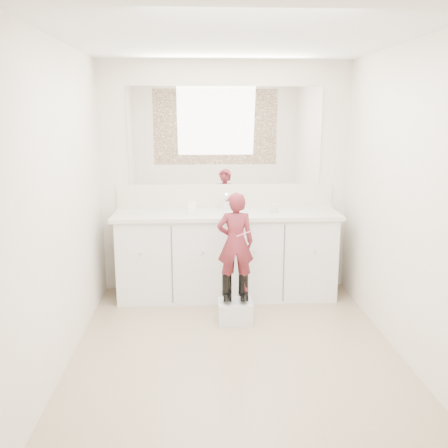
{
  "coord_description": "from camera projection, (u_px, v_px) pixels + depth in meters",
  "views": [
    {
      "loc": [
        -0.28,
        -3.73,
        1.88
      ],
      "look_at": [
        -0.05,
        0.72,
        0.88
      ],
      "focal_mm": 40.0,
      "sensor_mm": 36.0,
      "label": 1
    }
  ],
  "objects": [
    {
      "name": "mirror",
      "position": [
        225.0,
        136.0,
        5.15
      ],
      "size": [
        2.0,
        0.02,
        1.0
      ],
      "primitive_type": "cube",
      "color": "white",
      "rests_on": "wall_back"
    },
    {
      "name": "vanity_cabinet",
      "position": [
        227.0,
        256.0,
        5.16
      ],
      "size": [
        2.2,
        0.55,
        0.85
      ],
      "primitive_type": "cube",
      "color": "silver",
      "rests_on": "floor"
    },
    {
      "name": "step_stool",
      "position": [
        235.0,
        312.0,
        4.56
      ],
      "size": [
        0.31,
        0.26,
        0.2
      ],
      "primitive_type": "cube",
      "rotation": [
        0.0,
        0.0,
        -0.0
      ],
      "color": "silver",
      "rests_on": "floor"
    },
    {
      "name": "soap_bottle",
      "position": [
        192.0,
        205.0,
        4.96
      ],
      "size": [
        0.08,
        0.08,
        0.17
      ],
      "primitive_type": "imported",
      "rotation": [
        0.0,
        0.0,
        0.03
      ],
      "color": "white",
      "rests_on": "countertop"
    },
    {
      "name": "toddler",
      "position": [
        235.0,
        242.0,
        4.44
      ],
      "size": [
        0.33,
        0.22,
        0.9
      ],
      "primitive_type": "imported",
      "rotation": [
        0.0,
        0.0,
        3.14
      ],
      "color": "#A43241",
      "rests_on": "step_stool"
    },
    {
      "name": "boot_left",
      "position": [
        227.0,
        287.0,
        4.53
      ],
      "size": [
        0.09,
        0.17,
        0.26
      ],
      "primitive_type": null,
      "rotation": [
        0.0,
        0.0,
        -0.0
      ],
      "color": "black",
      "rests_on": "step_stool"
    },
    {
      "name": "cup",
      "position": [
        274.0,
        208.0,
        5.06
      ],
      "size": [
        0.12,
        0.12,
        0.08
      ],
      "primitive_type": "imported",
      "rotation": [
        0.0,
        0.0,
        -0.34
      ],
      "color": "beige",
      "rests_on": "countertop"
    },
    {
      "name": "wall_left",
      "position": [
        63.0,
        205.0,
        3.73
      ],
      "size": [
        0.0,
        3.0,
        3.0
      ],
      "primitive_type": "plane",
      "rotation": [
        1.57,
        0.0,
        1.57
      ],
      "color": "beige",
      "rests_on": "floor"
    },
    {
      "name": "faucet",
      "position": [
        226.0,
        205.0,
        5.19
      ],
      "size": [
        0.08,
        0.08,
        0.1
      ],
      "primitive_type": "cylinder",
      "color": "silver",
      "rests_on": "countertop"
    },
    {
      "name": "toothbrush",
      "position": [
        244.0,
        234.0,
        4.34
      ],
      "size": [
        0.14,
        0.01,
        0.06
      ],
      "primitive_type": "cylinder",
      "rotation": [
        0.0,
        1.22,
        -0.0
      ],
      "color": "#D8547D",
      "rests_on": "toddler"
    },
    {
      "name": "countertop",
      "position": [
        227.0,
        215.0,
        5.05
      ],
      "size": [
        2.28,
        0.58,
        0.04
      ],
      "primitive_type": "cube",
      "color": "beige",
      "rests_on": "vanity_cabinet"
    },
    {
      "name": "backsplash",
      "position": [
        225.0,
        196.0,
        5.28
      ],
      "size": [
        2.28,
        0.03,
        0.25
      ],
      "primitive_type": "cube",
      "color": "beige",
      "rests_on": "countertop"
    },
    {
      "name": "dot_panel",
      "position": [
        261.0,
        164.0,
        2.24
      ],
      "size": [
        2.0,
        0.01,
        1.2
      ],
      "primitive_type": "cube",
      "color": "#472819",
      "rests_on": "wall_front"
    },
    {
      "name": "boot_right",
      "position": [
        243.0,
        287.0,
        4.54
      ],
      "size": [
        0.09,
        0.17,
        0.26
      ],
      "primitive_type": null,
      "rotation": [
        0.0,
        0.0,
        -0.0
      ],
      "color": "black",
      "rests_on": "step_stool"
    },
    {
      "name": "ceiling",
      "position": [
        237.0,
        37.0,
        3.53
      ],
      "size": [
        3.0,
        3.0,
        0.0
      ],
      "primitive_type": "plane",
      "rotation": [
        3.14,
        0.0,
        0.0
      ],
      "color": "white",
      "rests_on": "wall_back"
    },
    {
      "name": "wall_back",
      "position": [
        225.0,
        178.0,
        5.26
      ],
      "size": [
        2.6,
        0.0,
        2.6
      ],
      "primitive_type": "plane",
      "rotation": [
        1.57,
        0.0,
        0.0
      ],
      "color": "beige",
      "rests_on": "floor"
    },
    {
      "name": "wall_front",
      "position": [
        260.0,
        261.0,
        2.33
      ],
      "size": [
        2.6,
        0.0,
        2.6
      ],
      "primitive_type": "plane",
      "rotation": [
        -1.57,
        0.0,
        0.0
      ],
      "color": "beige",
      "rests_on": "floor"
    },
    {
      "name": "wall_right",
      "position": [
        403.0,
        202.0,
        3.86
      ],
      "size": [
        0.0,
        3.0,
        3.0
      ],
      "primitive_type": "plane",
      "rotation": [
        1.57,
        0.0,
        -1.57
      ],
      "color": "beige",
      "rests_on": "floor"
    },
    {
      "name": "floor",
      "position": [
        235.0,
        349.0,
        4.06
      ],
      "size": [
        3.0,
        3.0,
        0.0
      ],
      "primitive_type": "plane",
      "color": "#7F6D53",
      "rests_on": "ground"
    }
  ]
}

